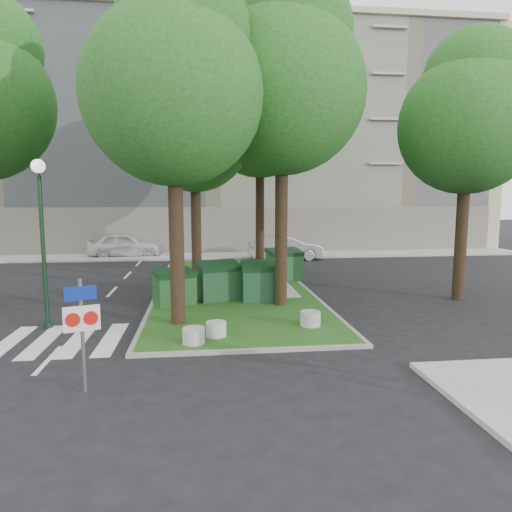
{
  "coord_description": "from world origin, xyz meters",
  "views": [
    {
      "loc": [
        -0.73,
        -11.16,
        3.96
      ],
      "look_at": [
        1.0,
        3.53,
        2.0
      ],
      "focal_mm": 32.0,
      "sensor_mm": 36.0,
      "label": 1
    }
  ],
  "objects": [
    {
      "name": "tree_median_far",
      "position": [
        2.29,
        12.06,
        8.32
      ],
      "size": [
        5.8,
        5.8,
        11.93
      ],
      "color": "black",
      "rests_on": "ground"
    },
    {
      "name": "tree_median_near_right",
      "position": [
        2.09,
        4.56,
        7.99
      ],
      "size": [
        5.6,
        5.6,
        11.46
      ],
      "color": "black",
      "rests_on": "ground"
    },
    {
      "name": "car_silver",
      "position": [
        4.39,
        16.58,
        0.75
      ],
      "size": [
        4.62,
        1.75,
        1.51
      ],
      "primitive_type": "imported",
      "rotation": [
        0.0,
        0.0,
        1.61
      ],
      "color": "#9C9EA4",
      "rests_on": "ground"
    },
    {
      "name": "tree_median_mid",
      "position": [
        -0.91,
        9.06,
        6.98
      ],
      "size": [
        4.8,
        4.8,
        9.99
      ],
      "color": "black",
      "rests_on": "ground"
    },
    {
      "name": "dumpster_b",
      "position": [
        -0.15,
        5.57,
        0.81
      ],
      "size": [
        1.77,
        1.45,
        1.43
      ],
      "rotation": [
        0.0,
        0.0,
        0.27
      ],
      "color": "#0F3519",
      "rests_on": "median_island"
    },
    {
      "name": "bollard_right",
      "position": [
        2.42,
        1.74,
        0.34
      ],
      "size": [
        0.61,
        0.61,
        0.43
      ],
      "primitive_type": "cylinder",
      "color": "#A2A19C",
      "rests_on": "median_island"
    },
    {
      "name": "tree_median_near_left",
      "position": [
        -1.41,
        2.56,
        7.32
      ],
      "size": [
        5.2,
        5.2,
        10.53
      ],
      "color": "black",
      "rests_on": "ground"
    },
    {
      "name": "car_white",
      "position": [
        -5.74,
        18.99,
        0.79
      ],
      "size": [
        4.78,
        2.23,
        1.58
      ],
      "primitive_type": "imported",
      "rotation": [
        0.0,
        0.0,
        1.65
      ],
      "color": "silver",
      "rests_on": "ground"
    },
    {
      "name": "zebra_crossing",
      "position": [
        -3.75,
        1.5,
        0.01
      ],
      "size": [
        5.0,
        3.0,
        0.01
      ],
      "primitive_type": "cube",
      "color": "silver",
      "rests_on": "ground"
    },
    {
      "name": "litter_bin",
      "position": [
        3.2,
        10.85,
        0.49
      ],
      "size": [
        0.42,
        0.42,
        0.74
      ],
      "primitive_type": "cylinder",
      "color": "yellow",
      "rests_on": "median_island"
    },
    {
      "name": "ground",
      "position": [
        0.0,
        0.0,
        0.0
      ],
      "size": [
        120.0,
        120.0,
        0.0
      ],
      "primitive_type": "plane",
      "color": "black",
      "rests_on": "ground"
    },
    {
      "name": "bollard_left",
      "position": [
        -1.0,
        0.5,
        0.33
      ],
      "size": [
        0.58,
        0.58,
        0.41
      ],
      "primitive_type": "cylinder",
      "color": "#AAABA6",
      "rests_on": "median_island"
    },
    {
      "name": "median_kerb",
      "position": [
        0.5,
        8.0,
        0.05
      ],
      "size": [
        6.3,
        16.3,
        0.1
      ],
      "primitive_type": "cube",
      "color": "gray",
      "rests_on": "ground"
    },
    {
      "name": "dumpster_c",
      "position": [
        1.45,
        5.26,
        0.82
      ],
      "size": [
        1.58,
        1.11,
        1.45
      ],
      "rotation": [
        0.0,
        0.0,
        -0.01
      ],
      "color": "#10361E",
      "rests_on": "median_island"
    },
    {
      "name": "traffic_sign_pole",
      "position": [
        -3.15,
        -2.0,
        1.5
      ],
      "size": [
        0.68,
        0.25,
        2.34
      ],
      "rotation": [
        0.0,
        0.0,
        0.32
      ],
      "color": "slate",
      "rests_on": "ground"
    },
    {
      "name": "median_island",
      "position": [
        0.5,
        8.0,
        0.06
      ],
      "size": [
        6.0,
        16.0,
        0.12
      ],
      "primitive_type": "cube",
      "color": "#1C4B15",
      "rests_on": "ground"
    },
    {
      "name": "tree_street_right",
      "position": [
        9.09,
        5.06,
        6.98
      ],
      "size": [
        5.0,
        5.0,
        10.06
      ],
      "color": "black",
      "rests_on": "ground"
    },
    {
      "name": "building_sidewalk",
      "position": [
        0.0,
        18.5,
        0.06
      ],
      "size": [
        42.0,
        3.0,
        0.12
      ],
      "primitive_type": "cube",
      "color": "#999993",
      "rests_on": "ground"
    },
    {
      "name": "bollard_mid",
      "position": [
        -0.4,
        1.06,
        0.32
      ],
      "size": [
        0.56,
        0.56,
        0.4
      ],
      "primitive_type": "cylinder",
      "color": "#AEAFA9",
      "rests_on": "median_island"
    },
    {
      "name": "dumpster_a",
      "position": [
        -1.75,
        4.91,
        0.74
      ],
      "size": [
        1.64,
        1.42,
        1.28
      ],
      "rotation": [
        0.0,
        0.0,
        0.39
      ],
      "color": "#103D12",
      "rests_on": "median_island"
    },
    {
      "name": "apartment_building",
      "position": [
        0.0,
        26.0,
        8.0
      ],
      "size": [
        41.0,
        12.0,
        16.0
      ],
      "primitive_type": "cube",
      "color": "tan",
      "rests_on": "ground"
    },
    {
      "name": "street_lamp",
      "position": [
        -5.42,
        2.86,
        3.15
      ],
      "size": [
        0.4,
        0.4,
        5.01
      ],
      "color": "black",
      "rests_on": "ground"
    },
    {
      "name": "dumpster_d",
      "position": [
        3.0,
        9.34,
        0.81
      ],
      "size": [
        1.77,
        1.44,
        1.44
      ],
      "rotation": [
        0.0,
        0.0,
        0.25
      ],
      "color": "#14411A",
      "rests_on": "median_island"
    }
  ]
}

